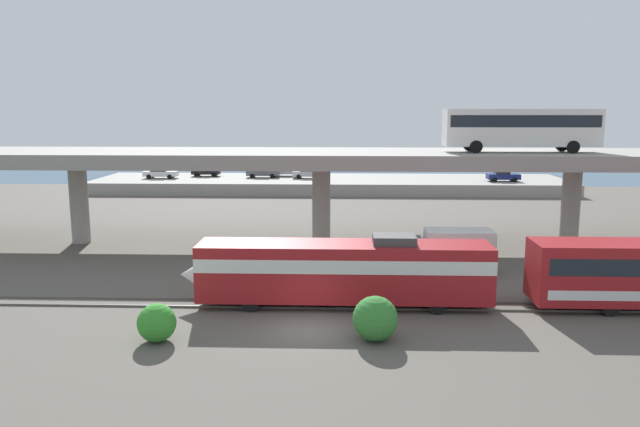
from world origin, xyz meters
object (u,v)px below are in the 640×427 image
transit_bus_on_overpass (521,126)px  parked_car_0 (309,173)px  parked_car_1 (262,172)px  parked_car_5 (503,176)px  service_truck_west (446,250)px  parked_car_3 (161,173)px  train_locomotive (329,269)px  parked_car_4 (287,171)px  parked_car_2 (206,171)px

transit_bus_on_overpass → parked_car_0: transit_bus_on_overpass is taller
parked_car_1 → parked_car_5: same height
service_truck_west → parked_car_3: 53.95m
service_truck_west → parked_car_5: bearing=-109.3°
train_locomotive → parked_car_1: 52.78m
transit_bus_on_overpass → parked_car_4: 45.24m
parked_car_1 → parked_car_4: same height
parked_car_0 → parked_car_5: (26.23, -2.71, -0.00)m
parked_car_3 → train_locomotive: bearing=-63.8°
service_truck_west → parked_car_5: 43.42m
parked_car_2 → parked_car_4: same height
parked_car_5 → parked_car_4: bearing=169.1°
parked_car_1 → parked_car_3: size_ratio=0.97×
service_truck_west → parked_car_0: 45.26m
parked_car_3 → transit_bus_on_overpass: bearing=-41.5°
transit_bus_on_overpass → parked_car_3: size_ratio=2.56×
parked_car_3 → parked_car_4: (17.41, 3.70, -0.00)m
parked_car_5 → service_truck_west: bearing=-109.3°
parked_car_0 → parked_car_2: 15.17m
parked_car_2 → parked_car_3: bearing=-153.6°
parked_car_0 → parked_car_1: (-6.60, 0.71, -0.00)m
parked_car_0 → parked_car_5: same height
transit_bus_on_overpass → service_truck_west: size_ratio=1.76×
parked_car_4 → parked_car_5: size_ratio=0.99×
parked_car_0 → parked_car_1: same height
service_truck_west → parked_car_4: bearing=-71.9°
parked_car_4 → parked_car_1: bearing=35.0°
transit_bus_on_overpass → parked_car_5: bearing=77.3°
parked_car_0 → parked_car_5: bearing=-5.9°
train_locomotive → parked_car_1: bearing=-78.4°
transit_bus_on_overpass → parked_car_2: bearing=131.8°
service_truck_west → parked_car_2: parked_car_2 is taller
parked_car_2 → parked_car_5: same height
train_locomotive → transit_bus_on_overpass: bearing=-134.2°
parked_car_0 → transit_bus_on_overpass: bearing=-62.3°
parked_car_2 → parked_car_0: bearing=-8.1°
train_locomotive → parked_car_0: train_locomotive is taller
transit_bus_on_overpass → parked_car_4: (-22.16, 38.72, -7.51)m
service_truck_west → parked_car_1: bearing=-67.4°
parked_car_3 → parked_car_1: bearing=5.8°
train_locomotive → parked_car_4: (-7.34, 53.98, 0.17)m
train_locomotive → transit_bus_on_overpass: size_ratio=1.48×
parked_car_0 → train_locomotive: bearing=-85.5°
parked_car_2 → parked_car_3: 6.42m
parked_car_0 → parked_car_2: (-15.02, 2.14, -0.00)m
service_truck_west → parked_car_1: 48.08m
parked_car_2 → parked_car_4: bearing=4.2°
train_locomotive → service_truck_west: (7.87, 7.32, -0.55)m
parked_car_1 → parked_car_5: 33.01m
transit_bus_on_overpass → parked_car_2: transit_bus_on_overpass is taller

